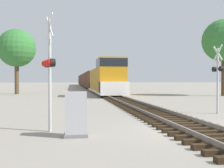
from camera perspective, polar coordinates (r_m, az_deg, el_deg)
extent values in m
plane|color=gray|center=(10.80, 16.94, -9.63)|extent=(400.00, 400.00, 0.00)
cube|color=black|center=(8.98, 22.92, -11.29)|extent=(2.60, 0.22, 0.16)
cube|color=black|center=(9.49, 20.98, -10.62)|extent=(2.60, 0.22, 0.16)
cube|color=black|center=(10.00, 19.23, -10.02)|extent=(2.60, 0.22, 0.16)
cube|color=black|center=(10.53, 17.67, -9.47)|extent=(2.60, 0.22, 0.16)
cube|color=black|center=(11.06, 16.26, -8.96)|extent=(2.60, 0.22, 0.16)
cube|color=black|center=(11.59, 14.98, -8.50)|extent=(2.60, 0.22, 0.16)
cube|color=black|center=(12.14, 13.82, -8.07)|extent=(2.60, 0.22, 0.16)
cube|color=black|center=(12.69, 12.76, -7.68)|extent=(2.60, 0.22, 0.16)
cube|color=black|center=(13.24, 11.79, -7.31)|extent=(2.60, 0.22, 0.16)
cube|color=black|center=(13.80, 10.90, -6.98)|extent=(2.60, 0.22, 0.16)
cube|color=black|center=(14.36, 10.09, -6.67)|extent=(2.60, 0.22, 0.16)
cube|color=black|center=(14.92, 9.33, -6.38)|extent=(2.60, 0.22, 0.16)
cube|color=black|center=(15.49, 8.63, -6.11)|extent=(2.60, 0.22, 0.16)
cube|color=black|center=(16.06, 7.98, -5.86)|extent=(2.60, 0.22, 0.16)
cube|color=black|center=(16.63, 7.37, -5.63)|extent=(2.60, 0.22, 0.16)
cube|color=black|center=(17.20, 6.81, -5.41)|extent=(2.60, 0.22, 0.16)
cube|color=black|center=(17.78, 6.28, -5.21)|extent=(2.60, 0.22, 0.16)
cube|color=black|center=(18.35, 5.79, -5.01)|extent=(2.60, 0.22, 0.16)
cube|color=black|center=(18.93, 5.32, -4.83)|extent=(2.60, 0.22, 0.16)
cube|color=black|center=(19.51, 4.89, -4.66)|extent=(2.60, 0.22, 0.16)
cube|color=black|center=(20.09, 4.48, -4.50)|extent=(2.60, 0.22, 0.16)
cube|color=black|center=(20.67, 4.09, -4.35)|extent=(2.60, 0.22, 0.16)
cube|color=black|center=(21.25, 3.72, -4.21)|extent=(2.60, 0.22, 0.16)
cube|color=black|center=(21.84, 3.38, -4.07)|extent=(2.60, 0.22, 0.16)
cube|color=black|center=(22.42, 3.05, -3.94)|extent=(2.60, 0.22, 0.16)
cube|color=black|center=(23.01, 2.74, -3.82)|extent=(2.60, 0.22, 0.16)
cube|color=black|center=(23.59, 2.44, -3.70)|extent=(2.60, 0.22, 0.16)
cube|color=black|center=(24.18, 2.16, -3.59)|extent=(2.60, 0.22, 0.16)
cube|color=black|center=(24.77, 1.89, -3.48)|extent=(2.60, 0.22, 0.16)
cube|color=black|center=(25.36, 1.64, -3.38)|extent=(2.60, 0.22, 0.16)
cube|color=black|center=(25.94, 1.39, -3.28)|extent=(2.60, 0.22, 0.16)
cube|color=black|center=(26.53, 1.16, -3.19)|extent=(2.60, 0.22, 0.16)
cube|color=black|center=(27.12, 0.94, -3.10)|extent=(2.60, 0.22, 0.16)
cube|color=black|center=(27.71, 0.72, -3.02)|extent=(2.60, 0.22, 0.16)
cube|color=black|center=(28.30, 0.52, -2.94)|extent=(2.60, 0.22, 0.16)
cube|color=black|center=(28.89, 0.32, -2.86)|extent=(2.60, 0.22, 0.16)
cube|color=black|center=(29.48, 0.13, -2.78)|extent=(2.60, 0.22, 0.16)
cube|color=slate|center=(10.47, 13.38, -8.64)|extent=(0.07, 160.00, 0.15)
cube|color=slate|center=(11.09, 20.32, -8.14)|extent=(0.07, 160.00, 0.15)
cube|color=#B77A14|center=(39.95, -2.27, 0.87)|extent=(2.63, 13.37, 3.29)
cube|color=#B77A14|center=(30.68, -0.24, 1.73)|extent=(3.09, 4.20, 4.22)
cube|color=black|center=(30.74, -0.24, 4.52)|extent=(3.12, 4.24, 0.93)
cube|color=white|center=(28.62, 0.40, -0.95)|extent=(3.09, 1.91, 1.48)
cube|color=white|center=(37.14, -1.76, -1.49)|extent=(3.15, 18.72, 0.24)
cube|color=black|center=(30.99, -0.32, -1.83)|extent=(1.58, 2.20, 1.00)
cube|color=black|center=(43.30, -2.79, -1.06)|extent=(1.58, 2.20, 1.00)
cube|color=#4C2819|center=(55.34, -4.14, 0.91)|extent=(2.94, 15.15, 3.37)
cube|color=black|center=(50.46, -3.67, -0.84)|extent=(1.58, 2.20, 0.90)
cube|color=black|center=(60.27, -4.53, -0.56)|extent=(1.58, 2.20, 0.90)
cube|color=#4C2819|center=(71.66, -5.24, 0.90)|extent=(2.94, 15.15, 3.37)
cube|color=black|center=(66.76, -4.96, -0.42)|extent=(1.58, 2.20, 0.90)
cube|color=black|center=(76.58, -5.47, -0.26)|extent=(1.58, 2.20, 0.90)
cube|color=#4C2819|center=(87.98, -5.93, 0.89)|extent=(2.94, 15.15, 3.37)
cube|color=black|center=(83.08, -5.75, -0.17)|extent=(1.58, 2.20, 0.90)
cube|color=black|center=(92.91, -6.09, -0.06)|extent=(1.58, 2.20, 0.90)
cube|color=#4C2819|center=(104.32, -6.40, 0.89)|extent=(2.94, 15.15, 3.37)
cube|color=black|center=(99.41, -6.27, 0.00)|extent=(1.58, 2.20, 0.90)
cube|color=black|center=(109.25, -6.52, 0.08)|extent=(1.58, 2.20, 0.90)
cylinder|color=#B7B7BC|center=(10.20, -13.38, 1.81)|extent=(0.12, 0.12, 4.26)
cube|color=white|center=(10.39, -13.42, 11.96)|extent=(0.33, 0.88, 0.93)
cube|color=white|center=(10.39, -13.42, 11.96)|extent=(0.33, 0.88, 0.93)
cube|color=black|center=(10.22, -13.39, 4.43)|extent=(0.34, 0.83, 0.06)
cylinder|color=black|center=(10.56, -13.88, 4.31)|extent=(0.27, 0.34, 0.30)
sphere|color=red|center=(10.53, -14.41, 4.32)|extent=(0.26, 0.26, 0.26)
cylinder|color=black|center=(10.22, -13.39, 4.43)|extent=(0.27, 0.34, 0.30)
sphere|color=red|center=(10.19, -13.94, 4.44)|extent=(0.26, 0.26, 0.26)
cylinder|color=black|center=(9.88, -12.87, 4.55)|extent=(0.27, 0.34, 0.30)
sphere|color=red|center=(9.86, -13.44, 4.56)|extent=(0.26, 0.26, 0.26)
cube|color=white|center=(10.30, -13.41, 8.96)|extent=(0.13, 0.31, 0.20)
cylinder|color=#B7B7BC|center=(16.37, 22.01, 0.63)|extent=(0.12, 0.12, 3.82)
cube|color=white|center=(16.44, 22.04, 6.25)|extent=(0.05, 0.93, 0.93)
cube|color=white|center=(16.44, 22.04, 6.25)|extent=(0.05, 0.93, 0.93)
cube|color=black|center=(16.38, 22.03, 3.04)|extent=(0.08, 0.86, 0.06)
cylinder|color=black|center=(16.09, 22.69, 3.08)|extent=(0.19, 0.30, 0.30)
sphere|color=red|center=(16.14, 22.99, 3.07)|extent=(0.26, 0.26, 0.26)
cylinder|color=black|center=(16.68, 21.39, 3.01)|extent=(0.19, 0.30, 0.30)
sphere|color=red|center=(16.73, 21.68, 3.00)|extent=(0.26, 0.26, 0.26)
cube|color=white|center=(16.40, 22.03, 4.33)|extent=(0.04, 0.32, 0.20)
cube|color=slate|center=(9.26, -7.87, -10.98)|extent=(0.80, 0.50, 0.12)
cube|color=#ADADB2|center=(9.13, -7.88, -6.20)|extent=(0.73, 0.46, 1.44)
cylinder|color=#473521|center=(35.11, 23.08, 1.91)|extent=(0.49, 0.49, 5.28)
sphere|color=#337533|center=(35.44, 23.12, 8.72)|extent=(5.21, 5.21, 5.21)
cylinder|color=brown|center=(38.76, -20.01, 1.49)|extent=(0.58, 0.58, 4.83)
sphere|color=#337533|center=(39.01, -20.04, 7.36)|extent=(5.25, 5.25, 5.25)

